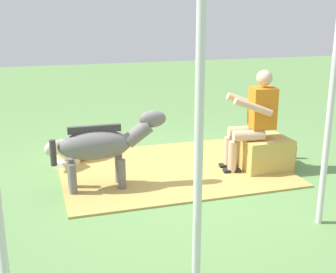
{
  "coord_description": "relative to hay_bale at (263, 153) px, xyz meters",
  "views": [
    {
      "loc": [
        1.52,
        5.05,
        2.05
      ],
      "look_at": [
        0.01,
        0.11,
        0.55
      ],
      "focal_mm": 47.56,
      "sensor_mm": 36.0,
      "label": 1
    }
  ],
  "objects": [
    {
      "name": "tent_pole_left",
      "position": [
        0.21,
        1.54,
        0.89
      ],
      "size": [
        0.06,
        0.06,
        2.21
      ],
      "primitive_type": "cylinder",
      "color": "silver",
      "rests_on": "ground"
    },
    {
      "name": "pony_standing",
      "position": [
        2.1,
        0.05,
        0.33
      ],
      "size": [
        1.35,
        0.33,
        0.9
      ],
      "color": "slate",
      "rests_on": "ground"
    },
    {
      "name": "pony_lying",
      "position": [
        2.15,
        -1.12,
        -0.03
      ],
      "size": [
        1.18,
        1.1,
        0.42
      ],
      "color": "beige",
      "rests_on": "ground"
    },
    {
      "name": "hay_patch",
      "position": [
        1.15,
        -0.32,
        -0.2
      ],
      "size": [
        2.86,
        2.12,
        0.02
      ],
      "primitive_type": "cube",
      "color": "tan",
      "rests_on": "ground"
    },
    {
      "name": "person_seated",
      "position": [
        0.16,
        -0.02,
        0.5
      ],
      "size": [
        0.7,
        0.48,
        1.31
      ],
      "color": "#D8AD8C",
      "rests_on": "ground"
    },
    {
      "name": "tent_pole_mid",
      "position": [
        1.82,
        2.35,
        0.89
      ],
      "size": [
        0.06,
        0.06,
        2.21
      ],
      "primitive_type": "cylinder",
      "color": "silver",
      "rests_on": "ground"
    },
    {
      "name": "soda_bottle",
      "position": [
        -0.63,
        -0.25,
        -0.1
      ],
      "size": [
        0.07,
        0.07,
        0.25
      ],
      "color": "brown",
      "rests_on": "ground"
    },
    {
      "name": "ground_plane",
      "position": [
        1.29,
        -0.13,
        -0.21
      ],
      "size": [
        24.0,
        24.0,
        0.0
      ],
      "primitive_type": "plane",
      "color": "#608C4C"
    },
    {
      "name": "hay_bale",
      "position": [
        0.0,
        0.0,
        0.0
      ],
      "size": [
        0.62,
        0.55,
        0.43
      ],
      "primitive_type": "cube",
      "color": "tan",
      "rests_on": "ground"
    }
  ]
}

